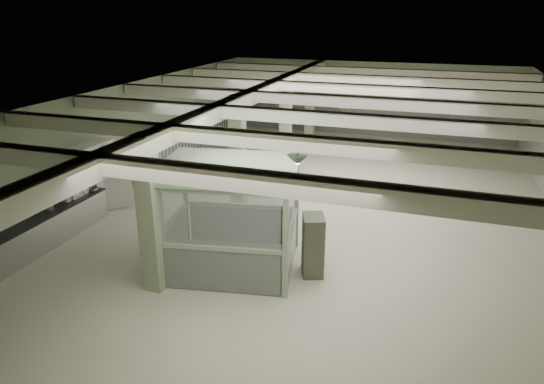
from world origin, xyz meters
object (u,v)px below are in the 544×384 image
(walkin_cooler, at_px, (87,182))
(filing_cabinet, at_px, (313,245))
(prep_counter, at_px, (29,236))
(guard_booth, at_px, (229,199))

(walkin_cooler, relative_size, filing_cabinet, 1.60)
(prep_counter, xyz_separation_m, walkin_cooler, (-0.08, 2.51, 0.63))
(prep_counter, height_order, walkin_cooler, walkin_cooler)
(walkin_cooler, distance_m, filing_cabinet, 7.44)
(walkin_cooler, relative_size, guard_booth, 0.65)
(prep_counter, relative_size, filing_cabinet, 3.58)
(guard_booth, bearing_deg, filing_cabinet, -3.13)
(filing_cabinet, bearing_deg, prep_counter, 170.27)
(prep_counter, distance_m, guard_booth, 5.50)
(guard_booth, bearing_deg, walkin_cooler, 153.93)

